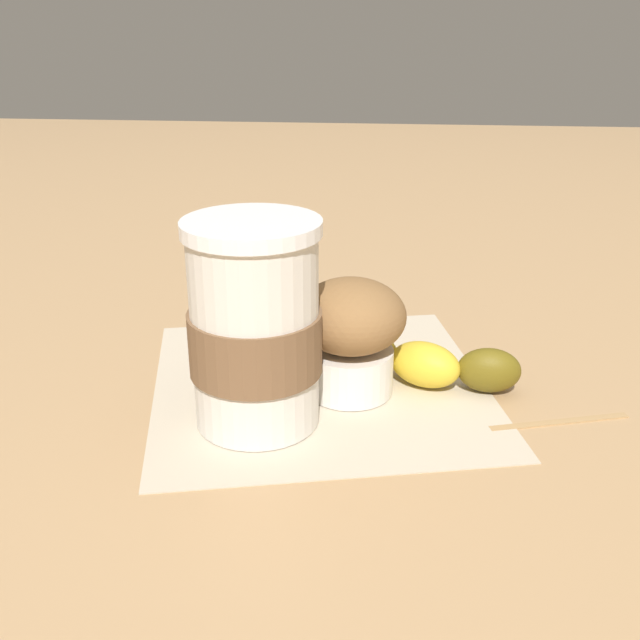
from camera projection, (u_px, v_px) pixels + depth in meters
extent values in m
plane|color=tan|center=(320.00, 385.00, 0.62)|extent=(3.00, 3.00, 0.00)
cube|color=beige|center=(320.00, 384.00, 0.61)|extent=(0.32, 0.32, 0.00)
cylinder|color=silver|center=(255.00, 331.00, 0.53)|extent=(0.09, 0.09, 0.14)
cylinder|color=white|center=(251.00, 227.00, 0.50)|extent=(0.10, 0.10, 0.01)
cylinder|color=brown|center=(255.00, 341.00, 0.54)|extent=(0.10, 0.10, 0.05)
cylinder|color=white|center=(350.00, 370.00, 0.60)|extent=(0.07, 0.07, 0.04)
ellipsoid|color=olive|center=(351.00, 316.00, 0.58)|extent=(0.09, 0.09, 0.06)
ellipsoid|color=gold|center=(334.00, 331.00, 0.67)|extent=(0.06, 0.04, 0.04)
ellipsoid|color=gold|center=(370.00, 351.00, 0.63)|extent=(0.07, 0.07, 0.04)
ellipsoid|color=gold|center=(425.00, 364.00, 0.61)|extent=(0.06, 0.07, 0.04)
ellipsoid|color=brown|center=(488.00, 368.00, 0.60)|extent=(0.03, 0.05, 0.04)
cube|color=tan|center=(560.00, 421.00, 0.56)|extent=(0.04, 0.11, 0.00)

